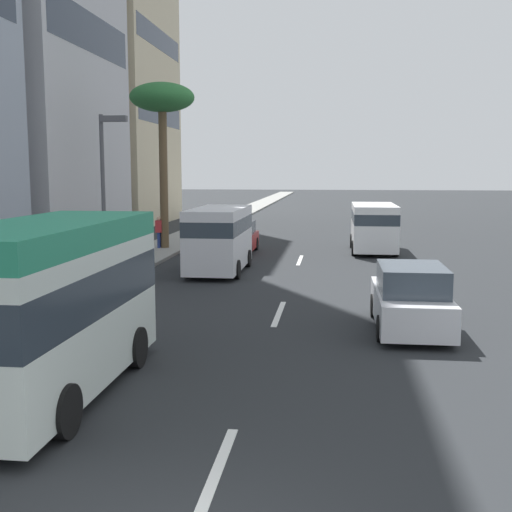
% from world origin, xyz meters
% --- Properties ---
extents(ground_plane, '(198.00, 198.00, 0.00)m').
position_xyz_m(ground_plane, '(31.50, 0.00, 0.00)').
color(ground_plane, '#26282B').
extents(sidewalk_right, '(162.00, 2.51, 0.15)m').
position_xyz_m(sidewalk_right, '(31.50, 7.23, 0.07)').
color(sidewalk_right, gray).
rests_on(sidewalk_right, ground_plane).
extents(lane_stripe_near, '(3.20, 0.16, 0.01)m').
position_xyz_m(lane_stripe_near, '(2.27, 0.00, 0.01)').
color(lane_stripe_near, silver).
rests_on(lane_stripe_near, ground_plane).
extents(lane_stripe_mid, '(3.20, 0.16, 0.01)m').
position_xyz_m(lane_stripe_mid, '(12.14, 0.00, 0.01)').
color(lane_stripe_mid, silver).
rests_on(lane_stripe_mid, ground_plane).
extents(lane_stripe_far, '(3.20, 0.16, 0.01)m').
position_xyz_m(lane_stripe_far, '(23.07, 0.00, 0.01)').
color(lane_stripe_far, silver).
rests_on(lane_stripe_far, ground_plane).
extents(minibus_lead, '(6.13, 2.29, 3.14)m').
position_xyz_m(minibus_lead, '(5.05, 3.50, 1.72)').
color(minibus_lead, silver).
rests_on(minibus_lead, ground_plane).
extents(van_second, '(5.16, 2.08, 2.56)m').
position_xyz_m(van_second, '(19.30, 3.00, 1.46)').
color(van_second, silver).
rests_on(van_second, ground_plane).
extents(van_third, '(5.26, 2.21, 2.36)m').
position_xyz_m(van_third, '(26.63, -3.46, 1.36)').
color(van_third, white).
rests_on(van_third, ground_plane).
extents(car_fourth, '(4.07, 1.96, 1.54)m').
position_xyz_m(car_fourth, '(25.42, 3.32, 0.73)').
color(car_fourth, '#A51E1E').
rests_on(car_fourth, ground_plane).
extents(car_fifth, '(4.25, 1.82, 1.68)m').
position_xyz_m(car_fifth, '(10.70, -3.47, 0.79)').
color(car_fifth, silver).
rests_on(car_fifth, ground_plane).
extents(pedestrian_near_lamp, '(0.30, 0.32, 1.68)m').
position_xyz_m(pedestrian_near_lamp, '(21.12, 7.94, 1.07)').
color(pedestrian_near_lamp, '#333338').
rests_on(pedestrian_near_lamp, sidewalk_right).
extents(pedestrian_mid_block, '(0.30, 0.33, 1.59)m').
position_xyz_m(pedestrian_mid_block, '(25.76, 7.27, 1.02)').
color(pedestrian_mid_block, navy).
rests_on(pedestrian_mid_block, sidewalk_right).
extents(palm_tree, '(3.19, 3.19, 8.18)m').
position_xyz_m(palm_tree, '(25.89, 7.01, 7.31)').
color(palm_tree, brown).
rests_on(palm_tree, sidewalk_right).
extents(street_lamp, '(0.24, 0.97, 5.76)m').
position_xyz_m(street_lamp, '(15.66, 6.25, 3.79)').
color(street_lamp, '#4C4C51').
rests_on(street_lamp, sidewalk_right).
extents(office_tower_far, '(12.34, 10.33, 30.26)m').
position_xyz_m(office_tower_far, '(42.07, 16.65, 15.13)').
color(office_tower_far, beige).
rests_on(office_tower_far, ground_plane).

